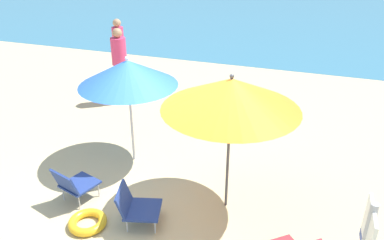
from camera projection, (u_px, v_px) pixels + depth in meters
name	position (u px, v px, depth m)	size (l,w,h in m)	color
ground_plane	(158.00, 201.00, 5.77)	(40.00, 40.00, 0.00)	#CCB789
sea_water	(281.00, 15.00, 18.18)	(40.00, 16.00, 0.01)	teal
umbrella_blue	(128.00, 73.00, 6.11)	(1.60, 1.60, 1.87)	silver
umbrella_orange	(231.00, 94.00, 4.91)	(1.82, 1.82, 2.03)	#4C4C51
beach_chair_a	(135.00, 206.00, 5.22)	(0.66, 0.61, 0.55)	navy
beach_chair_b	(74.00, 184.00, 5.61)	(0.59, 0.65, 0.60)	navy
person_a	(119.00, 51.00, 9.87)	(0.29, 0.29, 1.65)	#DB3866
person_b	(120.00, 66.00, 8.68)	(0.33, 0.33, 1.73)	#DB3866
swim_ring	(88.00, 222.00, 5.26)	(0.52, 0.52, 0.12)	yellow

